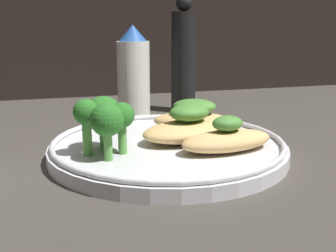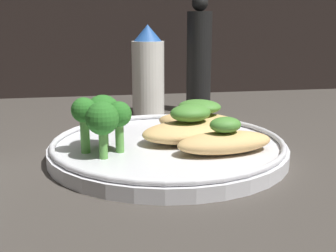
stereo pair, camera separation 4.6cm
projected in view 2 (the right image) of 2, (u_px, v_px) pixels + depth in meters
ground_plane at (168, 160)px, 46.51cm from camera, size 180.00×180.00×1.00cm
plate at (168, 147)px, 46.15cm from camera, size 25.87×25.87×2.00cm
grilled_meat_front at (225, 140)px, 42.62cm from camera, size 10.68×5.77×3.71cm
grilled_meat_middle at (190, 128)px, 46.62cm from camera, size 12.27×8.63×4.19cm
grilled_meat_back at (199, 119)px, 50.88cm from camera, size 11.22×8.92×3.89cm
broccoli_bunch at (102, 116)px, 42.51cm from camera, size 6.00×7.63×5.71cm
sauce_bottle at (148, 72)px, 66.33cm from camera, size 5.10×5.10×13.98cm
pepper_grinder at (199, 59)px, 67.29cm from camera, size 3.95×3.95×18.51cm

